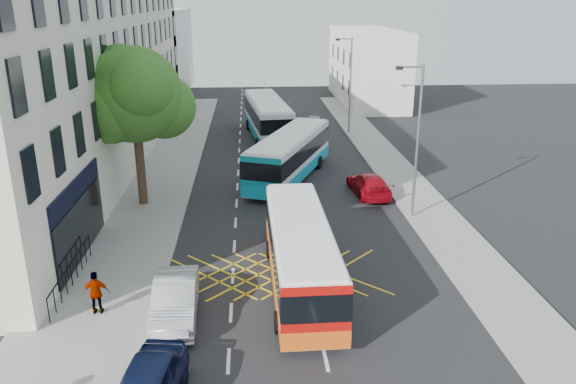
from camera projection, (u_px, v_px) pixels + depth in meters
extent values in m
plane|color=black|center=(325.00, 357.00, 18.61)|extent=(120.00, 120.00, 0.00)
cube|color=gray|center=(144.00, 204.00, 32.17)|extent=(5.00, 70.00, 0.15)
cube|color=gray|center=(418.00, 198.00, 33.21)|extent=(3.00, 70.00, 0.15)
cube|color=beige|center=(79.00, 71.00, 38.66)|extent=(8.00, 45.00, 13.00)
cube|color=black|center=(76.00, 189.00, 24.39)|extent=(0.12, 7.00, 0.90)
cube|color=black|center=(81.00, 227.00, 24.97)|extent=(0.12, 7.00, 2.60)
cube|color=silver|center=(152.00, 53.00, 67.90)|extent=(8.00, 20.00, 10.00)
cube|color=silver|center=(367.00, 66.00, 63.25)|extent=(6.00, 18.00, 8.00)
cylinder|color=#382619|center=(140.00, 166.00, 31.42)|extent=(0.50, 0.50, 4.40)
sphere|color=#225518|center=(134.00, 95.00, 30.11)|extent=(5.20, 5.20, 5.20)
sphere|color=#225518|center=(164.00, 106.00, 31.22)|extent=(3.60, 3.60, 3.60)
sphere|color=#225518|center=(110.00, 108.00, 29.66)|extent=(3.80, 3.80, 3.80)
sphere|color=#225518|center=(140.00, 87.00, 28.73)|extent=(3.40, 3.40, 3.40)
sphere|color=#225518|center=(121.00, 73.00, 30.77)|extent=(3.20, 3.20, 3.20)
cylinder|color=slate|center=(417.00, 144.00, 28.97)|extent=(0.14, 0.14, 8.00)
cylinder|color=slate|center=(411.00, 67.00, 27.65)|extent=(1.20, 0.10, 0.10)
cube|color=black|center=(399.00, 68.00, 27.63)|extent=(0.35, 0.15, 0.18)
cylinder|color=slate|center=(350.00, 86.00, 47.82)|extent=(0.14, 0.14, 8.00)
cylinder|color=slate|center=(345.00, 39.00, 46.50)|extent=(1.20, 0.10, 0.10)
cube|color=black|center=(338.00, 40.00, 46.48)|extent=(0.35, 0.15, 0.18)
cube|color=silver|center=(300.00, 252.00, 22.73)|extent=(2.41, 10.04, 2.41)
cube|color=silver|center=(301.00, 224.00, 22.32)|extent=(2.23, 9.83, 0.11)
cube|color=black|center=(300.00, 244.00, 22.61)|extent=(2.47, 10.10, 1.00)
cube|color=#DB5412|center=(300.00, 271.00, 23.00)|extent=(2.46, 10.09, 0.68)
cube|color=#AA0C09|center=(316.00, 317.00, 18.04)|extent=(2.32, 0.13, 2.27)
cube|color=#FF0C0C|center=(289.00, 336.00, 18.17)|extent=(0.25, 0.06, 0.25)
cube|color=#FF0C0C|center=(343.00, 333.00, 18.31)|extent=(0.25, 0.06, 0.25)
cylinder|color=black|center=(269.00, 250.00, 25.57)|extent=(0.27, 0.82, 0.82)
cylinder|color=black|center=(319.00, 248.00, 25.75)|extent=(0.27, 0.82, 0.82)
cylinder|color=black|center=(278.00, 322.00, 19.83)|extent=(0.27, 0.82, 0.82)
cylinder|color=black|center=(342.00, 320.00, 20.01)|extent=(0.27, 0.82, 0.82)
cube|color=silver|center=(290.00, 155.00, 36.43)|extent=(6.26, 10.76, 2.56)
cube|color=silver|center=(290.00, 135.00, 35.99)|extent=(6.00, 10.49, 0.12)
cube|color=black|center=(290.00, 149.00, 36.31)|extent=(6.34, 10.84, 1.06)
cube|color=#0E94AF|center=(290.00, 168.00, 36.72)|extent=(6.33, 10.82, 0.73)
cube|color=#0B808E|center=(261.00, 178.00, 31.68)|extent=(2.31, 1.02, 2.42)
cube|color=#FF0C0C|center=(245.00, 188.00, 32.17)|extent=(0.25, 0.15, 0.25)
cube|color=#FF0C0C|center=(277.00, 191.00, 31.61)|extent=(0.25, 0.15, 0.25)
cylinder|color=black|center=(286.00, 159.00, 39.78)|extent=(0.58, 0.91, 0.87)
cylinder|color=black|center=(319.00, 162.00, 39.06)|extent=(0.58, 0.91, 0.87)
cylinder|color=black|center=(252.00, 187.00, 33.97)|extent=(0.58, 0.91, 0.87)
cylinder|color=black|center=(290.00, 191.00, 33.25)|extent=(0.58, 0.91, 0.87)
cube|color=silver|center=(267.00, 117.00, 47.25)|extent=(3.83, 11.77, 2.79)
cube|color=silver|center=(267.00, 100.00, 46.77)|extent=(3.59, 11.52, 0.13)
cube|color=black|center=(267.00, 113.00, 47.12)|extent=(3.89, 11.84, 1.16)
cube|color=#0C70A0|center=(268.00, 128.00, 47.56)|extent=(3.88, 11.83, 0.79)
cube|color=silver|center=(278.00, 132.00, 41.89)|extent=(2.66, 0.38, 2.63)
cube|color=#FF0C0C|center=(264.00, 142.00, 41.94)|extent=(0.25, 0.09, 0.25)
cube|color=#FF0C0C|center=(292.00, 141.00, 42.29)|extent=(0.25, 0.09, 0.25)
cylinder|color=black|center=(248.00, 125.00, 50.39)|extent=(0.39, 0.97, 0.95)
cylinder|color=black|center=(277.00, 124.00, 50.82)|extent=(0.39, 0.97, 0.95)
cylinder|color=black|center=(258.00, 144.00, 43.83)|extent=(0.39, 0.97, 0.95)
cylinder|color=black|center=(291.00, 142.00, 44.26)|extent=(0.39, 0.97, 0.95)
imported|color=#9C9EA4|center=(175.00, 300.00, 20.68)|extent=(1.75, 4.53, 1.47)
imported|color=#A10612|center=(369.00, 184.00, 33.75)|extent=(2.26, 4.71, 1.32)
imported|color=#3C4044|center=(280.00, 110.00, 55.62)|extent=(2.41, 5.18, 1.44)
imported|color=#9EA1A5|center=(314.00, 122.00, 50.72)|extent=(1.81, 3.93, 1.30)
imported|color=gray|center=(96.00, 293.00, 20.66)|extent=(1.00, 0.43, 1.69)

